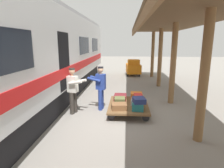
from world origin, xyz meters
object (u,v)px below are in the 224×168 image
at_px(train_car, 23,58).
at_px(suitcase_maroon_trunk, 120,97).
at_px(porter_in_overalls, 100,87).
at_px(porter_by_door, 73,89).
at_px(suitcase_brown_leather, 119,106).
at_px(suitcase_navy_fabric, 139,100).
at_px(suitcase_gray_aluminum, 137,102).
at_px(suitcase_red_plastic, 138,97).
at_px(suitcase_orange_carryall, 136,96).
at_px(suitcase_teal_softside, 138,106).
at_px(baggage_tug, 133,68).
at_px(suitcase_olive_duffel, 120,101).
at_px(luggage_cart, 128,105).

distance_m(train_car, suitcase_maroon_trunk, 3.93).
bearing_deg(porter_in_overalls, porter_by_door, 28.76).
height_order(suitcase_brown_leather, suitcase_maroon_trunk, same).
bearing_deg(suitcase_navy_fabric, suitcase_gray_aluminum, -87.52).
relative_size(suitcase_brown_leather, suitcase_maroon_trunk, 0.85).
bearing_deg(suitcase_red_plastic, suitcase_maroon_trunk, -39.80).
bearing_deg(suitcase_orange_carryall, suitcase_teal_softside, 90.00).
relative_size(suitcase_teal_softside, porter_in_overalls, 0.33).
relative_size(suitcase_gray_aluminum, suitcase_navy_fabric, 1.06).
distance_m(suitcase_navy_fabric, baggage_tug, 8.95).
relative_size(suitcase_olive_duffel, suitcase_teal_softside, 0.81).
xyz_separation_m(suitcase_olive_duffel, porter_in_overalls, (0.77, -0.23, 0.49)).
relative_size(train_car, suitcase_teal_softside, 33.83).
bearing_deg(luggage_cart, suitcase_teal_softside, 119.69).
distance_m(suitcase_orange_carryall, baggage_tug, 7.76).
distance_m(suitcase_gray_aluminum, suitcase_teal_softside, 0.58).
xyz_separation_m(suitcase_red_plastic, suitcase_navy_fabric, (0.01, 0.62, 0.06)).
bearing_deg(luggage_cart, suitcase_red_plastic, -179.77).
distance_m(suitcase_maroon_trunk, porter_by_door, 1.97).
height_order(suitcase_gray_aluminum, suitcase_teal_softside, suitcase_teal_softside).
height_order(train_car, baggage_tug, train_car).
height_order(luggage_cart, suitcase_orange_carryall, suitcase_orange_carryall).
height_order(luggage_cart, suitcase_gray_aluminum, suitcase_gray_aluminum).
relative_size(train_car, suitcase_orange_carryall, 40.06).
xyz_separation_m(train_car, porter_in_overalls, (-2.67, -0.59, -1.14)).
height_order(suitcase_teal_softside, suitcase_navy_fabric, suitcase_navy_fabric).
xyz_separation_m(suitcase_brown_leather, suitcase_olive_duffel, (0.00, -0.58, 0.02)).
height_order(train_car, suitcase_brown_leather, train_car).
xyz_separation_m(suitcase_brown_leather, suitcase_navy_fabric, (-0.68, 0.04, 0.25)).
bearing_deg(luggage_cart, suitcase_orange_carryall, -119.69).
bearing_deg(suitcase_brown_leather, train_car, -3.53).
relative_size(luggage_cart, suitcase_maroon_trunk, 3.44).
distance_m(suitcase_brown_leather, suitcase_teal_softside, 0.66).
height_order(suitcase_gray_aluminum, suitcase_navy_fabric, suitcase_navy_fabric).
height_order(luggage_cart, porter_by_door, porter_by_door).
xyz_separation_m(train_car, suitcase_orange_carryall, (-4.10, -0.94, -1.60)).
bearing_deg(luggage_cart, suitcase_navy_fabric, 120.02).
height_order(suitcase_olive_duffel, baggage_tug, baggage_tug).
height_order(suitcase_teal_softside, baggage_tug, baggage_tug).
relative_size(train_car, suitcase_olive_duffel, 41.59).
relative_size(suitcase_brown_leather, suitcase_olive_duffel, 1.15).
height_order(suitcase_gray_aluminum, porter_in_overalls, porter_in_overalls).
relative_size(suitcase_olive_duffel, suitcase_navy_fabric, 0.93).
bearing_deg(suitcase_teal_softside, luggage_cart, -60.31).
height_order(suitcase_orange_carryall, porter_by_door, porter_by_door).
bearing_deg(porter_by_door, suitcase_red_plastic, -173.22).
distance_m(suitcase_gray_aluminum, suitcase_orange_carryall, 0.58).
height_order(porter_by_door, baggage_tug, porter_by_door).
xyz_separation_m(suitcase_red_plastic, porter_in_overalls, (1.46, -0.23, 0.32)).
relative_size(train_car, porter_in_overalls, 11.00).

